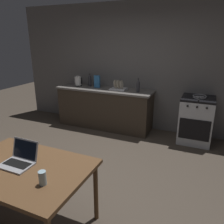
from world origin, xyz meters
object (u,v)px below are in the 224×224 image
at_px(bottle, 138,86).
at_px(dish_rack, 119,88).
at_px(dining_table, 24,172).
at_px(laptop, 19,160).
at_px(stove_oven, 196,120).
at_px(cereal_box, 97,82).
at_px(bottle_b, 90,80).
at_px(drinking_glass, 42,178).
at_px(electric_kettle, 78,81).
at_px(frying_pan, 200,97).

bearing_deg(bottle, dish_rack, 173.64).
height_order(dining_table, laptop, laptop).
distance_m(stove_oven, cereal_box, 2.22).
bearing_deg(dish_rack, bottle_b, 173.87).
xyz_separation_m(dining_table, bottle_b, (-0.92, 3.03, 0.35)).
distance_m(bottle, drinking_glass, 3.05).
bearing_deg(dining_table, electric_kettle, 111.80).
distance_m(electric_kettle, bottle_b, 0.27).
bearing_deg(cereal_box, frying_pan, -1.29).
xyz_separation_m(stove_oven, electric_kettle, (-2.63, 0.00, 0.56)).
xyz_separation_m(electric_kettle, drinking_glass, (1.55, -3.09, -0.20)).
bearing_deg(laptop, dining_table, -22.95).
xyz_separation_m(drinking_glass, bottle_b, (-1.29, 3.17, 0.22)).
bearing_deg(dish_rack, drinking_glass, -79.95).
distance_m(dining_table, frying_pan, 3.27).
bearing_deg(electric_kettle, drinking_glass, -63.32).
distance_m(laptop, electric_kettle, 3.13).
height_order(dish_rack, bottle_b, bottle_b).
xyz_separation_m(bottle, drinking_glass, (0.10, -3.04, -0.22)).
height_order(stove_oven, dining_table, stove_oven).
distance_m(frying_pan, dish_rack, 1.63).
distance_m(dining_table, electric_kettle, 3.19).
distance_m(dining_table, dish_rack, 2.96).
bearing_deg(cereal_box, laptop, -77.90).
bearing_deg(electric_kettle, laptop, -69.17).
relative_size(bottle, frying_pan, 0.67).
distance_m(drinking_glass, bottle_b, 3.43).
xyz_separation_m(stove_oven, dining_table, (-1.45, -2.94, 0.23)).
distance_m(frying_pan, cereal_box, 2.16).
bearing_deg(stove_oven, dining_table, -116.22).
height_order(laptop, electric_kettle, electric_kettle).
bearing_deg(cereal_box, dish_rack, -2.18).
relative_size(stove_oven, laptop, 2.80).
bearing_deg(stove_oven, drinking_glass, -109.19).
height_order(stove_oven, frying_pan, frying_pan).
bearing_deg(cereal_box, bottle, -4.11).
relative_size(stove_oven, bottle, 3.18).
relative_size(drinking_glass, bottle_b, 0.45).
bearing_deg(electric_kettle, dining_table, -68.20).
relative_size(laptop, bottle_b, 1.12).
distance_m(drinking_glass, dish_rack, 3.14).
bearing_deg(electric_kettle, cereal_box, 2.38).
relative_size(frying_pan, drinking_glass, 3.25).
bearing_deg(drinking_glass, bottle_b, 112.18).
bearing_deg(cereal_box, stove_oven, -0.60).
xyz_separation_m(dining_table, laptop, (-0.07, 0.03, 0.11)).
bearing_deg(bottle, drinking_glass, -88.14).
xyz_separation_m(drinking_glass, cereal_box, (-1.07, 3.11, 0.22)).
relative_size(electric_kettle, dish_rack, 0.67).
bearing_deg(dish_rack, bottle, -6.36).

